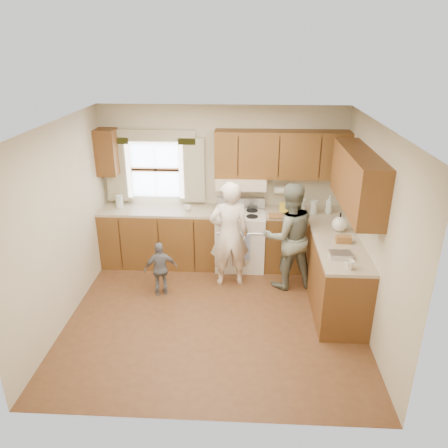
# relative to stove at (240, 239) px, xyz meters

# --- Properties ---
(room) EXTENTS (3.80, 3.80, 3.80)m
(room) POSITION_rel_stove_xyz_m (-0.30, -1.44, 0.78)
(room) COLOR #523019
(room) RESTS_ON ground
(kitchen_fixtures) EXTENTS (3.80, 2.25, 2.15)m
(kitchen_fixtures) POSITION_rel_stove_xyz_m (0.32, -0.36, 0.37)
(kitchen_fixtures) COLOR #4A2A0F
(kitchen_fixtures) RESTS_ON ground
(stove) EXTENTS (0.76, 0.67, 1.07)m
(stove) POSITION_rel_stove_xyz_m (0.00, 0.00, 0.00)
(stove) COLOR silver
(stove) RESTS_ON ground
(woman_left) EXTENTS (0.64, 0.49, 1.59)m
(woman_left) POSITION_rel_stove_xyz_m (-0.15, -0.59, 0.33)
(woman_left) COLOR white
(woman_left) RESTS_ON ground
(woman_right) EXTENTS (0.90, 0.78, 1.58)m
(woman_right) POSITION_rel_stove_xyz_m (0.70, -0.59, 0.32)
(woman_right) COLOR #243729
(woman_right) RESTS_ON ground
(child) EXTENTS (0.51, 0.33, 0.81)m
(child) POSITION_rel_stove_xyz_m (-1.10, -0.94, -0.06)
(child) COLOR slate
(child) RESTS_ON ground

